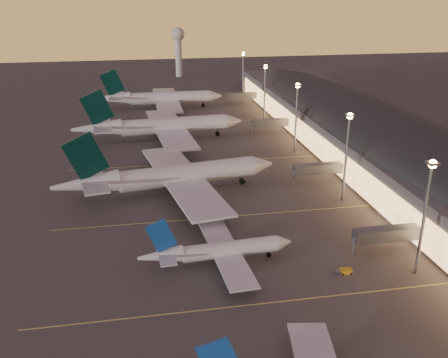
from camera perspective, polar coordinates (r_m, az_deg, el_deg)
ground at (r=104.73m, az=3.43°, el=-12.50°), size 700.00×700.00×0.00m
airliner_narrow_north at (r=111.62m, az=-0.78°, el=-8.21°), size 35.05×31.35×12.52m
airliner_wide_near at (r=147.98m, az=-6.23°, el=0.28°), size 66.78×61.59×21.42m
airliner_wide_mid at (r=201.87m, az=-7.31°, el=5.98°), size 68.29×62.40×21.84m
airliner_wide_far at (r=255.82m, az=-7.43°, el=9.14°), size 64.15×58.17×20.60m
terminal_building at (r=184.42m, az=17.06°, el=4.77°), size 56.35×255.00×17.46m
light_masts at (r=165.20m, az=10.48°, el=6.66°), size 2.20×217.20×25.90m
radar_tower at (r=347.77m, az=-5.25°, el=15.16°), size 9.00×9.00×32.50m
lane_markings at (r=139.00m, az=-0.44°, el=-3.48°), size 90.00×180.36×0.00m
baggage_tug_c at (r=112.50m, az=13.52°, el=-10.22°), size 3.74×1.76×1.10m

